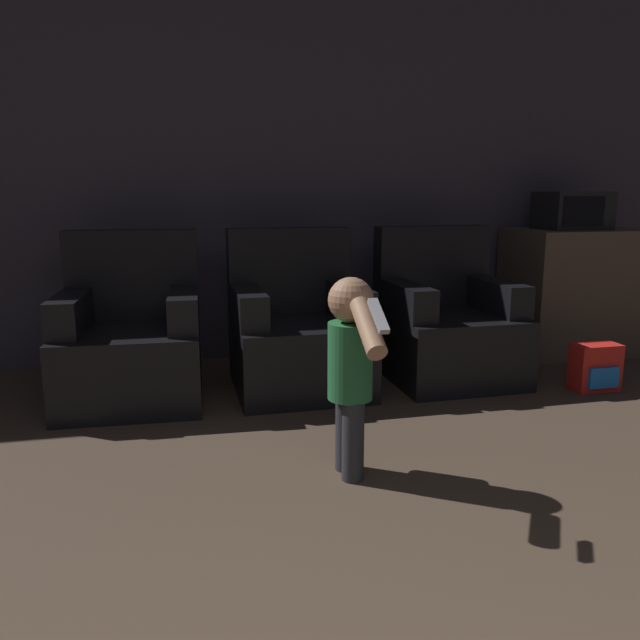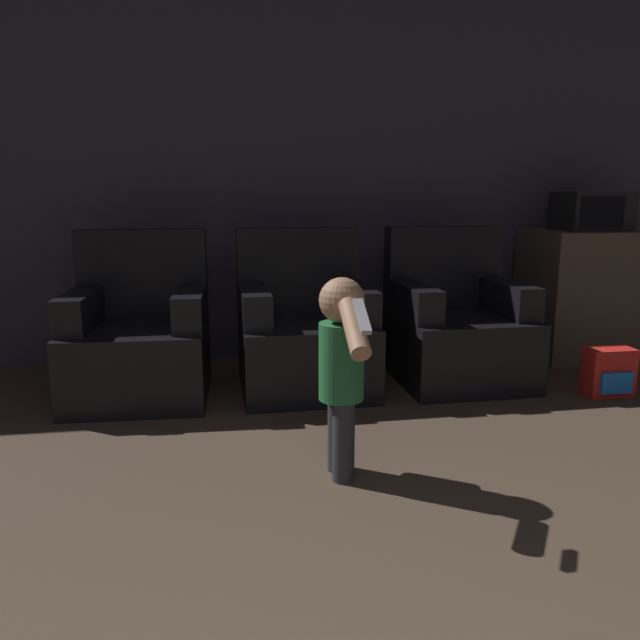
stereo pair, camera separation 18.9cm
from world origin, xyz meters
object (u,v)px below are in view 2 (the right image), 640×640
at_px(armchair_middle, 304,333).
at_px(person_toddler, 342,362).
at_px(armchair_left, 140,339).
at_px(microwave, 591,211).
at_px(toy_backpack, 608,372).
at_px(armchair_right, 456,328).

distance_m(armchair_middle, person_toddler, 1.27).
distance_m(armchair_left, microwave, 3.17).
bearing_deg(person_toddler, toy_backpack, -66.40).
height_order(armchair_left, microwave, microwave).
bearing_deg(microwave, person_toddler, -141.64).
distance_m(armchair_left, toy_backpack, 2.75).
bearing_deg(person_toddler, armchair_right, -38.86).
bearing_deg(armchair_right, armchair_middle, 179.00).
relative_size(armchair_left, toy_backpack, 3.37).
bearing_deg(armchair_right, toy_backpack, -32.29).
relative_size(toy_backpack, microwave, 0.62).
distance_m(armchair_middle, armchair_right, 0.97).
height_order(armchair_right, person_toddler, armchair_right).
distance_m(toy_backpack, microwave, 1.31).
height_order(armchair_right, toy_backpack, armchair_right).
bearing_deg(microwave, armchair_left, -172.38).
xyz_separation_m(armchair_right, person_toddler, (-0.99, -1.26, 0.17)).
height_order(armchair_left, person_toddler, armchair_left).
bearing_deg(armchair_middle, armchair_right, -0.91).
relative_size(armchair_left, armchair_right, 1.00).
xyz_separation_m(armchair_left, armchair_middle, (0.97, 0.00, 0.00)).
bearing_deg(microwave, armchair_right, -159.98).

